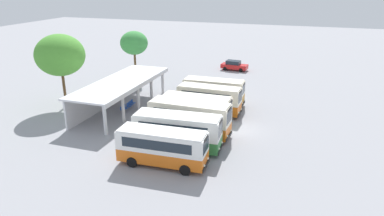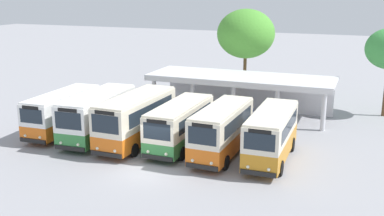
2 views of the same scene
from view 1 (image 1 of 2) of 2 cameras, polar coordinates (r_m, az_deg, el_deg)
name	(u,v)px [view 1 (image 1 of 2)]	position (r m, az deg, el deg)	size (l,w,h in m)	color
ground_plane	(240,130)	(36.27, 7.73, -3.50)	(180.00, 180.00, 0.00)	#939399
city_bus_nearest_orange	(162,146)	(28.79, -4.78, -6.14)	(2.49, 7.43, 3.06)	black
city_bus_second_in_row	(178,130)	(31.31, -2.33, -3.62)	(2.80, 7.91, 3.29)	black
city_bus_middle_cream	(190,117)	(33.96, -0.37, -1.54)	(2.56, 7.93, 3.42)	black
city_bus_fourth_amber	(196,108)	(36.89, 0.71, -0.07)	(2.32, 7.33, 3.04)	black
city_bus_fifth_blue	(209,99)	(39.54, 2.80, 1.45)	(2.34, 7.13, 3.25)	black
city_bus_far_end_green	(214,91)	(42.49, 3.52, 2.73)	(2.34, 7.32, 3.19)	black
parked_car_flank	(234,65)	(59.99, 6.78, 6.82)	(2.12, 4.49, 1.62)	black
terminal_canopy	(117,87)	(41.93, -11.89, 3.27)	(15.46, 5.19, 3.40)	silver
waiting_chair_end_by_column	(122,109)	(40.85, -11.13, -0.18)	(0.45, 0.45, 0.86)	slate
waiting_chair_second_from_end	(125,107)	(41.33, -10.67, 0.09)	(0.45, 0.45, 0.86)	slate
waiting_chair_middle_seat	(128,106)	(41.81, -10.19, 0.35)	(0.45, 0.45, 0.86)	slate
waiting_chair_fourth_seat	(131,104)	(42.34, -9.86, 0.63)	(0.45, 0.45, 0.86)	slate
waiting_chair_fifth_seat	(133,102)	(42.87, -9.53, 0.89)	(0.45, 0.45, 0.86)	slate
roadside_tree_behind_canopy	(60,55)	(43.42, -20.44, 7.96)	(5.58, 5.58, 8.61)	brown
roadside_tree_east_of_canopy	(134,43)	(52.69, -9.30, 10.26)	(3.99, 3.99, 7.39)	brown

